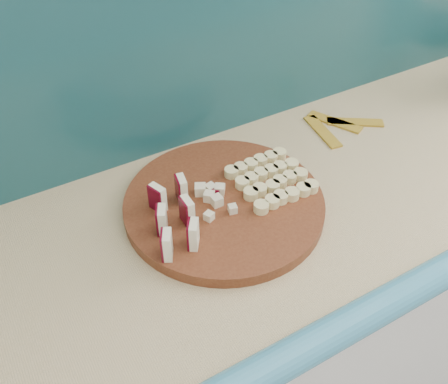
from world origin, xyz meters
TOP-DOWN VIEW (x-y plane):
  - kitchen_counter at (0.10, 1.50)m, footprint 2.20×0.63m
  - backsplash at (0.10, 1.79)m, footprint 2.20×0.02m
  - cutting_board at (-0.15, 1.54)m, footprint 0.41×0.41m
  - apple_wedges at (-0.27, 1.52)m, footprint 0.11×0.16m
  - apple_chunks at (-0.18, 1.54)m, footprint 0.05×0.06m
  - banana_slices at (-0.04, 1.54)m, footprint 0.15×0.15m
  - banana_peel at (0.24, 1.65)m, footprint 0.19×0.16m

SIDE VIEW (x-z plane):
  - kitchen_counter at x=0.10m, z-range 0.00..0.91m
  - banana_peel at x=0.24m, z-range 0.91..0.92m
  - cutting_board at x=-0.15m, z-range 0.91..0.94m
  - banana_slices at x=-0.04m, z-range 0.94..0.95m
  - apple_chunks at x=-0.18m, z-range 0.94..0.96m
  - apple_wedges at x=-0.27m, z-range 0.94..0.99m
  - backsplash at x=0.10m, z-range 0.91..1.41m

